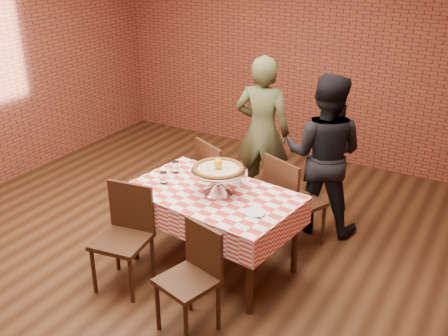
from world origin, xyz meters
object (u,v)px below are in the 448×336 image
(table, at_px, (213,230))
(chair_near_left, at_px, (122,241))
(water_glass_left, at_px, (164,178))
(diner_olive, at_px, (262,131))
(condiment_caddy, at_px, (241,175))
(chair_far_right, at_px, (296,200))
(pizza, at_px, (218,169))
(water_glass_right, at_px, (175,167))
(diner_black, at_px, (324,155))
(chair_near_right, at_px, (187,283))
(chair_far_left, at_px, (225,181))
(pizza_stand, at_px, (218,181))

(table, height_order, chair_near_left, chair_near_left)
(water_glass_left, bearing_deg, table, 8.02)
(diner_olive, bearing_deg, condiment_caddy, 95.81)
(water_glass_left, xyz_separation_m, chair_far_right, (0.97, 0.81, -0.34))
(table, relative_size, water_glass_left, 13.53)
(pizza, relative_size, water_glass_left, 4.11)
(chair_far_right, distance_m, diner_olive, 1.04)
(water_glass_right, height_order, condiment_caddy, condiment_caddy)
(diner_black, bearing_deg, chair_far_right, 67.17)
(water_glass_left, relative_size, water_glass_right, 1.00)
(table, relative_size, pizza, 3.29)
(water_glass_left, bearing_deg, chair_far_right, 39.86)
(table, relative_size, chair_near_left, 1.62)
(condiment_caddy, height_order, diner_olive, diner_olive)
(table, height_order, chair_near_right, chair_near_right)
(chair_near_right, height_order, chair_far_left, chair_far_left)
(pizza, height_order, diner_olive, diner_olive)
(water_glass_right, distance_m, diner_olive, 1.26)
(pizza_stand, height_order, water_glass_right, pizza_stand)
(pizza_stand, distance_m, water_glass_left, 0.53)
(pizza, bearing_deg, diner_black, 63.87)
(table, xyz_separation_m, pizza_stand, (0.04, 0.03, 0.49))
(pizza, distance_m, water_glass_right, 0.62)
(water_glass_left, distance_m, water_glass_right, 0.26)
(pizza_stand, height_order, chair_near_right, pizza_stand)
(water_glass_right, bearing_deg, water_glass_left, -78.64)
(chair_far_right, bearing_deg, chair_near_left, 76.91)
(pizza_stand, distance_m, chair_near_right, 1.00)
(chair_near_right, relative_size, diner_olive, 0.51)
(water_glass_right, bearing_deg, diner_black, 40.76)
(water_glass_left, bearing_deg, chair_near_right, -45.48)
(condiment_caddy, height_order, diner_black, diner_black)
(diner_black, bearing_deg, pizza_stand, 55.27)
(condiment_caddy, distance_m, diner_black, 0.98)
(chair_near_right, distance_m, chair_far_left, 1.73)
(water_glass_left, relative_size, condiment_caddy, 0.77)
(condiment_caddy, bearing_deg, diner_olive, 134.69)
(table, height_order, condiment_caddy, condiment_caddy)
(water_glass_left, relative_size, chair_far_left, 0.12)
(chair_near_left, bearing_deg, chair_near_right, -22.24)
(pizza_stand, distance_m, pizza, 0.11)
(chair_near_right, relative_size, diner_black, 0.53)
(chair_far_left, height_order, chair_far_right, chair_far_right)
(diner_black, bearing_deg, chair_near_left, 49.96)
(water_glass_left, xyz_separation_m, chair_near_left, (-0.03, -0.59, -0.36))
(pizza_stand, bearing_deg, diner_black, 63.87)
(chair_far_left, bearing_deg, water_glass_left, 105.29)
(condiment_caddy, bearing_deg, chair_far_right, 77.32)
(water_glass_right, height_order, chair_far_left, chair_far_left)
(pizza, distance_m, diner_olive, 1.41)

